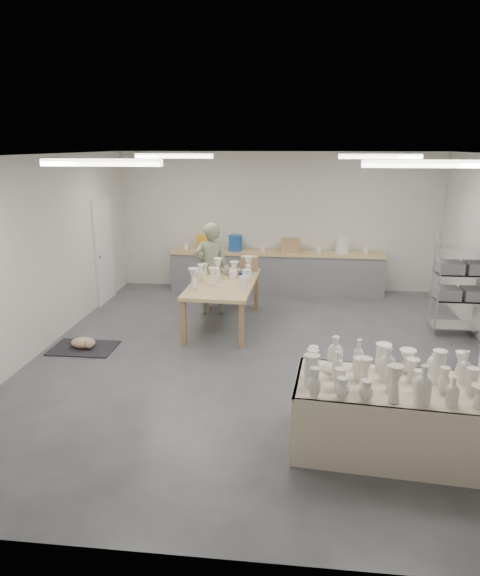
# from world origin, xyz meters

# --- Properties ---
(room) EXTENTS (8.00, 8.02, 3.00)m
(room) POSITION_xyz_m (-0.11, 0.08, 2.06)
(room) COLOR #424449
(room) RESTS_ON ground
(back_counter) EXTENTS (4.60, 0.60, 1.24)m
(back_counter) POSITION_xyz_m (-0.01, 3.68, 0.49)
(back_counter) COLOR tan
(back_counter) RESTS_ON ground
(wire_shelf) EXTENTS (0.88, 0.48, 1.80)m
(wire_shelf) POSITION_xyz_m (3.20, 1.40, 0.92)
(wire_shelf) COLOR silver
(wire_shelf) RESTS_ON ground
(drying_table) EXTENTS (2.24, 1.21, 1.14)m
(drying_table) POSITION_xyz_m (1.53, -2.31, 0.43)
(drying_table) COLOR olive
(drying_table) RESTS_ON ground
(work_table) EXTENTS (1.15, 2.20, 1.18)m
(work_table) POSITION_xyz_m (-0.78, 1.47, 0.82)
(work_table) COLOR tan
(work_table) RESTS_ON ground
(rug) EXTENTS (1.00, 0.70, 0.02)m
(rug) POSITION_xyz_m (-2.90, 0.02, 0.01)
(rug) COLOR black
(rug) RESTS_ON ground
(cat) EXTENTS (0.43, 0.32, 0.17)m
(cat) POSITION_xyz_m (-2.88, 0.01, 0.10)
(cat) COLOR white
(cat) RESTS_ON rug
(potter) EXTENTS (0.73, 0.58, 1.77)m
(potter) POSITION_xyz_m (-1.16, 1.99, 0.88)
(potter) COLOR gray
(potter) RESTS_ON ground
(red_stool) EXTENTS (0.37, 0.37, 0.30)m
(red_stool) POSITION_xyz_m (-1.16, 2.26, 0.27)
(red_stool) COLOR red
(red_stool) RESTS_ON ground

